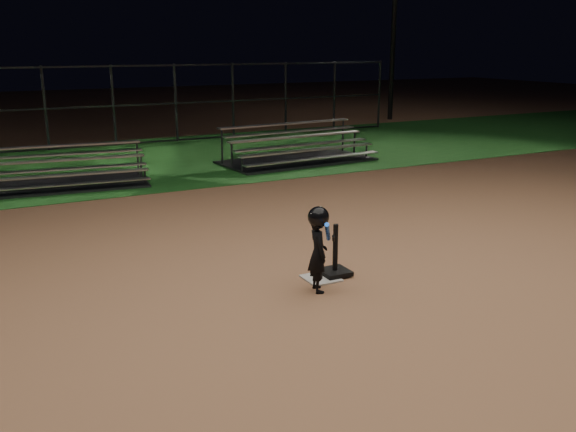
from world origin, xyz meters
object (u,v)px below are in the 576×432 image
(child_batter, at_px, (318,247))
(home_plate, at_px, (321,278))
(batting_tee, at_px, (335,265))
(bleacher_right, at_px, (297,155))
(bleacher_left, at_px, (65,179))

(child_batter, bearing_deg, home_plate, -23.70)
(batting_tee, xyz_separation_m, bleacher_right, (3.55, 7.86, 0.06))
(home_plate, distance_m, bleacher_left, 7.92)
(bleacher_left, bearing_deg, batting_tee, -66.28)
(bleacher_right, bearing_deg, child_batter, -120.60)
(home_plate, bearing_deg, batting_tee, 7.50)
(home_plate, height_order, child_batter, child_batter)
(child_batter, xyz_separation_m, bleacher_left, (-2.05, 7.92, -0.42))
(home_plate, bearing_deg, bleacher_right, 64.38)
(bleacher_left, xyz_separation_m, bleacher_right, (6.08, 0.31, 0.03))
(batting_tee, distance_m, bleacher_right, 8.63)
(batting_tee, height_order, child_batter, child_batter)
(child_batter, height_order, bleacher_right, child_batter)
(home_plate, xyz_separation_m, bleacher_left, (-2.29, 7.58, 0.17))
(child_batter, relative_size, bleacher_right, 0.27)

